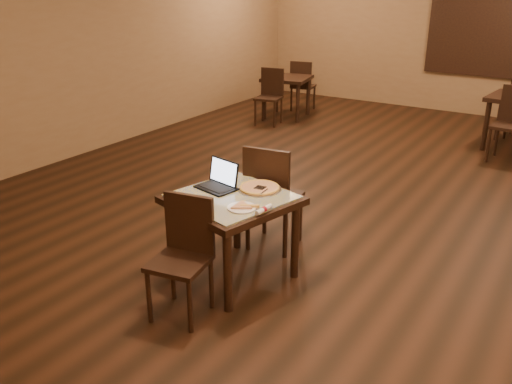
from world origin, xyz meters
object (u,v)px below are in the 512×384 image
Objects in this scene: pizza_pan at (259,189)px; other_table_b_chair_near at (270,93)px; chair_main_far at (271,192)px; laptop at (220,180)px; other_table_b_chair_far at (302,83)px; chair_main_near at (184,249)px; tiled_table at (232,207)px; other_table_b at (287,84)px.

pizza_pan is 5.15m from other_table_b_chair_near.
laptop is at bearing 59.92° from chair_main_far.
chair_main_near is at bearing 99.95° from other_table_b_chair_far.
chair_main_near is at bearing -77.29° from tiled_table.
other_table_b is (-2.46, 5.24, -0.04)m from tiled_table.
chair_main_near is 2.49× the size of pizza_pan.
chair_main_near is (-0.02, -0.62, -0.13)m from tiled_table.
chair_main_far is at bearing 103.00° from tiled_table.
chair_main_far reaches higher than chair_main_near.
tiled_table is 0.63m from chair_main_near.
laptop is 0.41× the size of other_table_b.
chair_main_near reaches higher than pizza_pan.
chair_main_near is 2.50× the size of laptop.
other_table_b is at bearing 102.08° from chair_main_near.
other_table_b is 0.96× the size of other_table_b_chair_near.
tiled_table is 2.96× the size of laptop.
other_table_b is at bearing 117.24° from pizza_pan.
pizza_pan is 0.40× the size of other_table_b_chair_far.
laptop is 0.35m from pizza_pan.
chair_main_far reaches higher than laptop.
other_table_b_chair_far is (-2.56, 5.56, -0.23)m from pizza_pan.
other_table_b is at bearing 125.33° from laptop.
other_table_b_chair_far reaches higher than chair_main_near.
other_table_b_chair_near is at bearing 104.33° from chair_main_near.
laptop is (-0.20, 0.10, 0.16)m from tiled_table.
chair_main_far is 2.74× the size of pizza_pan.
chair_main_far is 5.74m from other_table_b_chair_far.
laptop is 0.99× the size of pizza_pan.
pizza_pan is at bearing -73.50° from other_table_b.
tiled_table reaches higher than other_table_b.
other_table_b_chair_near is (-2.46, 5.30, 0.01)m from chair_main_near.
chair_main_near is 6.87m from other_table_b_chair_far.
chair_main_far reaches higher than tiled_table.
chair_main_far reaches higher than other_table_b_chair_near.
other_table_b_chair_far is (-2.24, 5.70, -0.28)m from laptop.
chair_main_far reaches higher than other_table_b_chair_far.
tiled_table is at bearing 81.53° from chair_main_far.
laptop is at bearing -74.36° from other_table_b_chair_near.
tiled_table is 0.29m from pizza_pan.
other_table_b_chair_far reaches higher than pizza_pan.
other_table_b_chair_near is (-2.27, 4.58, -0.28)m from laptop.
other_table_b is at bearing 77.65° from other_table_b_chair_near.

